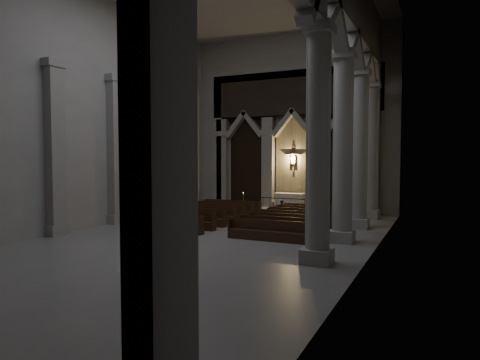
% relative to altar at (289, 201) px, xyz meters
% --- Properties ---
extents(room, '(24.00, 24.10, 12.00)m').
position_rel_altar_xyz_m(room, '(0.05, -11.07, 6.94)').
color(room, gray).
rests_on(room, ground).
extents(sanctuary_wall, '(14.00, 0.77, 12.00)m').
position_rel_altar_xyz_m(sanctuary_wall, '(0.05, 0.46, 5.95)').
color(sanctuary_wall, '#99968F').
rests_on(sanctuary_wall, ground).
extents(right_arcade, '(1.00, 24.00, 12.00)m').
position_rel_altar_xyz_m(right_arcade, '(5.55, -9.74, 7.16)').
color(right_arcade, '#99968F').
rests_on(right_arcade, ground).
extents(left_pilasters, '(0.60, 13.00, 8.03)m').
position_rel_altar_xyz_m(left_pilasters, '(-6.70, -7.57, 3.25)').
color(left_pilasters, '#99968F').
rests_on(left_pilasters, ground).
extents(sanctuary_step, '(8.50, 2.60, 0.15)m').
position_rel_altar_xyz_m(sanctuary_step, '(0.05, -0.47, -0.59)').
color(sanctuary_step, '#99968F').
rests_on(sanctuary_step, ground).
extents(altar, '(2.01, 0.80, 1.02)m').
position_rel_altar_xyz_m(altar, '(0.00, 0.00, 0.00)').
color(altar, beige).
rests_on(altar, sanctuary_step).
extents(altar_rail, '(4.95, 0.09, 0.97)m').
position_rel_altar_xyz_m(altar_rail, '(0.05, -1.32, -0.02)').
color(altar_rail, black).
rests_on(altar_rail, ground).
extents(candle_stand_left, '(0.21, 0.21, 1.22)m').
position_rel_altar_xyz_m(candle_stand_left, '(-2.84, -1.34, -0.33)').
color(candle_stand_left, '#A66C33').
rests_on(candle_stand_left, ground).
extents(candle_stand_right, '(0.24, 0.24, 1.44)m').
position_rel_altar_xyz_m(candle_stand_right, '(3.52, -1.77, -0.27)').
color(candle_stand_right, '#A66C33').
rests_on(candle_stand_right, ground).
extents(pews, '(9.37, 7.48, 0.89)m').
position_rel_altar_xyz_m(pews, '(0.05, -7.09, -0.37)').
color(pews, black).
rests_on(pews, ground).
extents(worshipper, '(0.42, 0.28, 1.14)m').
position_rel_altar_xyz_m(worshipper, '(1.05, -4.48, -0.10)').
color(worshipper, black).
rests_on(worshipper, ground).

